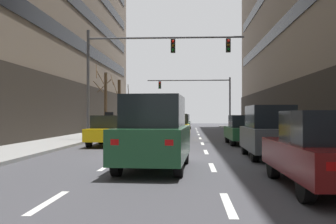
% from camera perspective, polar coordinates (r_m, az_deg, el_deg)
% --- Properties ---
extents(ground_plane, '(120.00, 120.00, 0.00)m').
position_cam_1_polar(ground_plane, '(15.21, -0.42, -6.66)').
color(ground_plane, '#424247').
extents(sidewalk_left, '(3.29, 80.00, 0.14)m').
position_cam_1_polar(sidewalk_left, '(17.01, -23.67, -5.73)').
color(sidewalk_left, gray).
rests_on(sidewalk_left, ground).
extents(lane_stripe_l1_s2, '(0.16, 2.00, 0.01)m').
position_cam_1_polar(lane_stripe_l1_s2, '(7.75, -17.37, -12.67)').
color(lane_stripe_l1_s2, silver).
rests_on(lane_stripe_l1_s2, ground).
extents(lane_stripe_l1_s3, '(0.16, 2.00, 0.01)m').
position_cam_1_polar(lane_stripe_l1_s3, '(12.49, -9.15, -8.00)').
color(lane_stripe_l1_s3, silver).
rests_on(lane_stripe_l1_s3, ground).
extents(lane_stripe_l1_s4, '(0.16, 2.00, 0.01)m').
position_cam_1_polar(lane_stripe_l1_s4, '(17.38, -5.56, -5.87)').
color(lane_stripe_l1_s4, silver).
rests_on(lane_stripe_l1_s4, ground).
extents(lane_stripe_l1_s5, '(0.16, 2.00, 0.01)m').
position_cam_1_polar(lane_stripe_l1_s5, '(22.31, -3.56, -4.67)').
color(lane_stripe_l1_s5, silver).
rests_on(lane_stripe_l1_s5, ground).
extents(lane_stripe_l1_s6, '(0.16, 2.00, 0.01)m').
position_cam_1_polar(lane_stripe_l1_s6, '(27.27, -2.29, -3.90)').
color(lane_stripe_l1_s6, silver).
rests_on(lane_stripe_l1_s6, ground).
extents(lane_stripe_l1_s7, '(0.16, 2.00, 0.01)m').
position_cam_1_polar(lane_stripe_l1_s7, '(32.24, -1.42, -3.37)').
color(lane_stripe_l1_s7, silver).
rests_on(lane_stripe_l1_s7, ground).
extents(lane_stripe_l1_s8, '(0.16, 2.00, 0.01)m').
position_cam_1_polar(lane_stripe_l1_s8, '(37.22, -0.78, -2.98)').
color(lane_stripe_l1_s8, silver).
rests_on(lane_stripe_l1_s8, ground).
extents(lane_stripe_l1_s9, '(0.16, 2.00, 0.01)m').
position_cam_1_polar(lane_stripe_l1_s9, '(42.21, -0.29, -2.68)').
color(lane_stripe_l1_s9, silver).
rests_on(lane_stripe_l1_s9, ground).
extents(lane_stripe_l1_s10, '(0.16, 2.00, 0.01)m').
position_cam_1_polar(lane_stripe_l1_s10, '(47.19, 0.10, -2.44)').
color(lane_stripe_l1_s10, silver).
rests_on(lane_stripe_l1_s10, ground).
extents(lane_stripe_l2_s2, '(0.16, 2.00, 0.01)m').
position_cam_1_polar(lane_stripe_l2_s2, '(7.31, 8.92, -13.44)').
color(lane_stripe_l2_s2, silver).
rests_on(lane_stripe_l2_s2, ground).
extents(lane_stripe_l2_s3, '(0.16, 2.00, 0.01)m').
position_cam_1_polar(lane_stripe_l2_s3, '(12.22, 6.62, -8.17)').
color(lane_stripe_l2_s3, silver).
rests_on(lane_stripe_l2_s3, ground).
extents(lane_stripe_l2_s4, '(0.16, 2.00, 0.01)m').
position_cam_1_polar(lane_stripe_l2_s4, '(17.18, 5.67, -5.93)').
color(lane_stripe_l2_s4, silver).
rests_on(lane_stripe_l2_s4, ground).
extents(lane_stripe_l2_s5, '(0.16, 2.00, 0.01)m').
position_cam_1_polar(lane_stripe_l2_s5, '(22.16, 5.14, -4.70)').
color(lane_stripe_l2_s5, silver).
rests_on(lane_stripe_l2_s5, ground).
extents(lane_stripe_l2_s6, '(0.16, 2.00, 0.01)m').
position_cam_1_polar(lane_stripe_l2_s6, '(27.15, 4.81, -3.91)').
color(lane_stripe_l2_s6, silver).
rests_on(lane_stripe_l2_s6, ground).
extents(lane_stripe_l2_s7, '(0.16, 2.00, 0.01)m').
position_cam_1_polar(lane_stripe_l2_s7, '(32.14, 4.58, -3.38)').
color(lane_stripe_l2_s7, silver).
rests_on(lane_stripe_l2_s7, ground).
extents(lane_stripe_l2_s8, '(0.16, 2.00, 0.01)m').
position_cam_1_polar(lane_stripe_l2_s8, '(37.13, 4.42, -2.98)').
color(lane_stripe_l2_s8, silver).
rests_on(lane_stripe_l2_s8, ground).
extents(lane_stripe_l2_s9, '(0.16, 2.00, 0.01)m').
position_cam_1_polar(lane_stripe_l2_s9, '(42.13, 4.29, -2.68)').
color(lane_stripe_l2_s9, silver).
rests_on(lane_stripe_l2_s9, ground).
extents(lane_stripe_l2_s10, '(0.16, 2.00, 0.01)m').
position_cam_1_polar(lane_stripe_l2_s10, '(47.12, 4.19, -2.44)').
color(lane_stripe_l2_s10, silver).
rests_on(lane_stripe_l2_s10, ground).
extents(taxi_driving_0, '(2.13, 4.69, 1.92)m').
position_cam_1_polar(taxi_driving_0, '(26.56, 1.02, -2.16)').
color(taxi_driving_0, black).
rests_on(taxi_driving_0, ground).
extents(car_driving_1, '(2.08, 4.63, 1.71)m').
position_cam_1_polar(car_driving_1, '(43.22, 2.10, -1.51)').
color(car_driving_1, black).
rests_on(car_driving_1, ground).
extents(car_driving_2, '(1.92, 4.51, 1.68)m').
position_cam_1_polar(car_driving_2, '(32.51, 1.63, -1.89)').
color(car_driving_2, black).
rests_on(car_driving_2, ground).
extents(car_driving_3, '(2.13, 4.68, 2.23)m').
position_cam_1_polar(car_driving_3, '(11.63, -1.99, -3.11)').
color(car_driving_3, black).
rests_on(car_driving_3, ground).
extents(taxi_driving_4, '(1.85, 4.35, 1.80)m').
position_cam_1_polar(taxi_driving_4, '(20.75, -8.68, -2.77)').
color(taxi_driving_4, black).
rests_on(taxi_driving_4, ground).
extents(taxi_driving_5, '(2.09, 4.71, 2.44)m').
position_cam_1_polar(taxi_driving_5, '(42.98, -2.33, -1.14)').
color(taxi_driving_5, black).
rests_on(taxi_driving_5, ground).
extents(car_parked_0, '(1.95, 4.65, 1.74)m').
position_cam_1_polar(car_parked_0, '(9.21, 22.49, -5.34)').
color(car_parked_0, black).
rests_on(car_parked_0, ground).
extents(car_parked_1, '(1.76, 4.15, 2.01)m').
position_cam_1_polar(car_parked_1, '(15.14, 14.82, -2.89)').
color(car_parked_1, black).
rests_on(car_parked_1, ground).
extents(car_parked_2, '(1.89, 4.40, 1.64)m').
position_cam_1_polar(car_parked_2, '(21.82, 11.28, -2.65)').
color(car_parked_2, black).
rests_on(car_parked_2, ground).
extents(traffic_signal_0, '(9.85, 0.35, 6.87)m').
position_cam_1_polar(traffic_signal_0, '(24.20, -4.07, 7.63)').
color(traffic_signal_0, '#4C4C51').
rests_on(traffic_signal_0, sidewalk_left).
extents(traffic_signal_1, '(9.43, 0.35, 5.76)m').
position_cam_1_polar(traffic_signal_1, '(43.56, 5.21, 3.01)').
color(traffic_signal_1, '#4C4C51').
rests_on(traffic_signal_1, sidewalk_right).
extents(street_tree_0, '(2.09, 2.07, 5.74)m').
position_cam_1_polar(street_tree_0, '(39.92, -7.28, 1.23)').
color(street_tree_0, '#4C3823').
rests_on(street_tree_0, sidewalk_left).
extents(street_tree_1, '(1.45, 1.98, 6.04)m').
position_cam_1_polar(street_tree_1, '(33.71, -9.35, 1.72)').
color(street_tree_1, '#4C3823').
rests_on(street_tree_1, sidewalk_left).
extents(pedestrian_0, '(0.52, 0.26, 1.63)m').
position_cam_1_polar(pedestrian_0, '(31.13, 13.60, -1.48)').
color(pedestrian_0, black).
rests_on(pedestrian_0, sidewalk_right).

